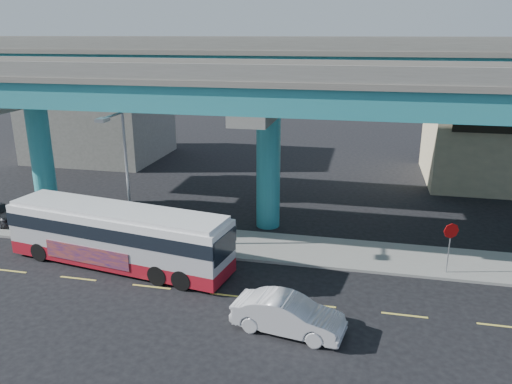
% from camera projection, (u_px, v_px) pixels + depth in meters
% --- Properties ---
extents(ground, '(120.00, 120.00, 0.00)m').
position_uv_depth(ground, '(232.00, 293.00, 23.97)').
color(ground, black).
rests_on(ground, ground).
extents(sidewalk, '(70.00, 4.00, 0.15)m').
position_uv_depth(sidewalk, '(256.00, 246.00, 29.06)').
color(sidewalk, gray).
rests_on(sidewalk, ground).
extents(lane_markings, '(58.00, 0.12, 0.01)m').
position_uv_depth(lane_markings, '(230.00, 296.00, 23.69)').
color(lane_markings, '#D8C64C').
rests_on(lane_markings, ground).
extents(viaduct, '(52.00, 12.40, 11.70)m').
position_uv_depth(viaduct, '(269.00, 82.00, 29.67)').
color(viaduct, teal).
rests_on(viaduct, ground).
extents(building_concrete, '(12.00, 10.00, 9.00)m').
position_uv_depth(building_concrete, '(99.00, 112.00, 49.05)').
color(building_concrete, gray).
rests_on(building_concrete, ground).
extents(transit_bus, '(12.79, 4.67, 3.22)m').
position_uv_depth(transit_bus, '(118.00, 234.00, 26.34)').
color(transit_bus, maroon).
rests_on(transit_bus, ground).
extents(sedan, '(3.19, 5.23, 1.54)m').
position_uv_depth(sedan, '(288.00, 315.00, 20.65)').
color(sedan, silver).
rests_on(sedan, ground).
extents(street_lamp, '(0.50, 2.57, 7.90)m').
position_uv_depth(street_lamp, '(121.00, 161.00, 27.01)').
color(street_lamp, gray).
rests_on(street_lamp, sidewalk).
extents(stop_sign, '(0.77, 0.33, 2.70)m').
position_uv_depth(stop_sign, '(451.00, 237.00, 25.09)').
color(stop_sign, gray).
rests_on(stop_sign, sidewalk).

